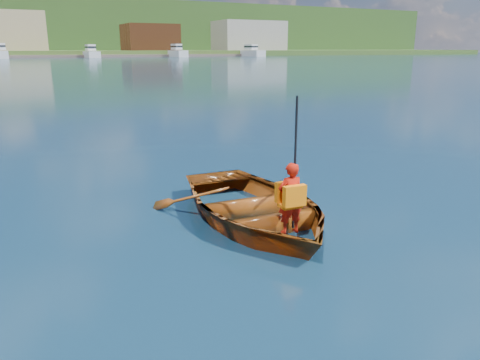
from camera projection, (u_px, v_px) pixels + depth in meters
ground at (255, 214)px, 7.91m from camera, size 600.00×600.00×0.00m
rowboat at (254, 206)px, 7.52m from camera, size 2.92×3.97×0.80m
child_paddler at (290, 197)px, 6.68m from camera, size 0.39×0.34×1.96m
shoreline at (7, 31)px, 209.36m from camera, size 400.00×140.00×22.00m
marina_yachts at (59, 53)px, 136.12m from camera, size 140.06×12.99×4.34m
hillside_trees at (3, 14)px, 205.26m from camera, size 295.41×84.72×24.75m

